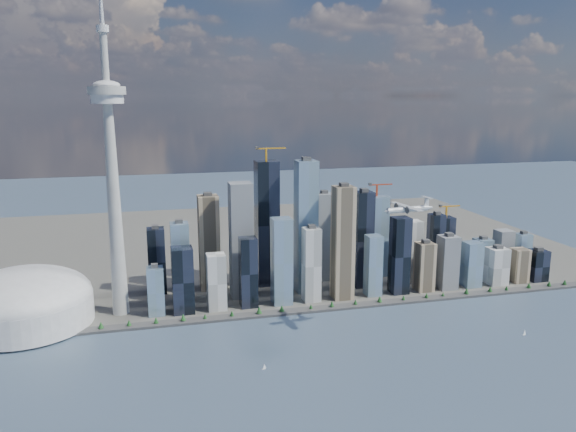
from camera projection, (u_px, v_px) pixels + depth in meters
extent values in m
plane|color=#34495C|center=(366.00, 385.00, 687.00)|extent=(4000.00, 4000.00, 0.00)
cube|color=#383838|center=(309.00, 310.00, 923.64)|extent=(1100.00, 22.00, 4.00)
cube|color=#4C4C47|center=(257.00, 243.00, 1350.46)|extent=(1400.00, 900.00, 3.00)
cylinder|color=#3F2D1E|center=(56.00, 332.00, 829.98)|extent=(1.00, 1.00, 2.40)
cone|color=#19481D|center=(56.00, 330.00, 829.22)|extent=(7.20, 7.20, 8.00)
cylinder|color=#3F2D1E|center=(117.00, 326.00, 850.64)|extent=(1.00, 1.00, 2.40)
cone|color=#19481D|center=(117.00, 324.00, 849.89)|extent=(7.20, 7.20, 8.00)
cylinder|color=#3F2D1E|center=(176.00, 321.00, 871.31)|extent=(1.00, 1.00, 2.40)
cone|color=#19481D|center=(175.00, 319.00, 870.55)|extent=(7.20, 7.20, 8.00)
cylinder|color=#3F2D1E|center=(231.00, 315.00, 891.97)|extent=(1.00, 1.00, 2.40)
cone|color=#19481D|center=(231.00, 313.00, 891.22)|extent=(7.20, 7.20, 8.00)
cylinder|color=#3F2D1E|center=(284.00, 311.00, 912.64)|extent=(1.00, 1.00, 2.40)
cone|color=#19481D|center=(284.00, 308.00, 911.89)|extent=(7.20, 7.20, 8.00)
cylinder|color=#3F2D1E|center=(334.00, 306.00, 933.31)|extent=(1.00, 1.00, 2.40)
cone|color=#19481D|center=(334.00, 304.00, 932.55)|extent=(7.20, 7.20, 8.00)
cylinder|color=#3F2D1E|center=(383.00, 301.00, 953.97)|extent=(1.00, 1.00, 2.40)
cone|color=#19481D|center=(383.00, 299.00, 953.22)|extent=(7.20, 7.20, 8.00)
cylinder|color=#3F2D1E|center=(429.00, 297.00, 974.64)|extent=(1.00, 1.00, 2.40)
cone|color=#19481D|center=(429.00, 295.00, 973.88)|extent=(7.20, 7.20, 8.00)
cylinder|color=#3F2D1E|center=(473.00, 293.00, 995.31)|extent=(1.00, 1.00, 2.40)
cone|color=#19481D|center=(473.00, 291.00, 994.55)|extent=(7.20, 7.20, 8.00)
cylinder|color=#3F2D1E|center=(516.00, 289.00, 1015.97)|extent=(1.00, 1.00, 2.40)
cone|color=#19481D|center=(516.00, 287.00, 1015.22)|extent=(7.20, 7.20, 8.00)
cylinder|color=#3F2D1E|center=(557.00, 285.00, 1036.64)|extent=(1.00, 1.00, 2.40)
cone|color=#19481D|center=(557.00, 283.00, 1035.88)|extent=(7.20, 7.20, 8.00)
cube|color=black|center=(183.00, 280.00, 902.35)|extent=(34.00, 34.00, 107.97)
cube|color=#7FA0C0|center=(181.00, 263.00, 946.68)|extent=(30.00, 30.00, 137.41)
cube|color=silver|center=(215.00, 282.00, 915.82)|extent=(30.00, 30.00, 93.24)
cube|color=tan|center=(207.00, 243.00, 1007.15)|extent=(36.00, 36.00, 171.76)
cube|color=gray|center=(242.00, 240.00, 965.03)|extent=(38.00, 38.00, 201.21)
cube|color=black|center=(248.00, 272.00, 926.36)|extent=(28.00, 28.00, 117.78)
cube|color=#7FA0C0|center=(280.00, 261.00, 936.39)|extent=(32.00, 32.00, 147.23)
cube|color=black|center=(267.00, 224.00, 1027.21)|extent=(40.00, 40.00, 230.65)
cube|color=#7FA0C0|center=(304.00, 227.00, 987.66)|extent=(36.00, 36.00, 235.56)
cube|color=silver|center=(311.00, 265.00, 951.56)|extent=(28.00, 28.00, 127.60)
cube|color=tan|center=(343.00, 243.00, 957.48)|extent=(34.00, 34.00, 196.30)
cube|color=gray|center=(324.00, 237.00, 1060.13)|extent=(30.00, 30.00, 166.86)
cube|color=black|center=(362.00, 240.00, 1020.06)|extent=(32.00, 32.00, 176.67)
cube|color=#7FA0C0|center=(372.00, 266.00, 979.85)|extent=(26.00, 26.00, 107.97)
cube|color=black|center=(398.00, 255.00, 988.69)|extent=(30.00, 30.00, 137.41)
cube|color=#7FA0C0|center=(375.00, 236.00, 1086.20)|extent=(34.00, 34.00, 157.04)
cube|color=silver|center=(411.00, 252.00, 1050.08)|extent=(28.00, 28.00, 117.78)
cube|color=tan|center=(424.00, 267.00, 1005.76)|extent=(30.00, 30.00, 88.34)
cube|color=gray|center=(449.00, 262.00, 1016.65)|extent=(32.00, 32.00, 98.15)
cube|color=black|center=(436.00, 247.00, 1060.98)|extent=(26.00, 26.00, 127.60)
cube|color=#7FA0C0|center=(473.00, 264.00, 1030.12)|extent=(30.00, 30.00, 83.43)
cube|color=black|center=(444.00, 243.00, 1127.11)|extent=(28.00, 28.00, 107.97)
cube|color=#7FA0C0|center=(482.00, 257.00, 1090.48)|extent=(30.00, 30.00, 73.61)
cube|color=silver|center=(497.00, 266.00, 1043.58)|extent=(34.00, 34.00, 68.71)
cube|color=tan|center=(518.00, 265.00, 1054.83)|extent=(28.00, 28.00, 63.80)
cube|color=gray|center=(502.00, 252.00, 1099.67)|extent=(30.00, 30.00, 88.34)
cube|color=black|center=(538.00, 265.00, 1066.07)|extent=(32.00, 32.00, 58.89)
cube|color=#7FA0C0|center=(522.00, 253.00, 1111.43)|extent=(26.00, 26.00, 78.52)
cube|color=black|center=(156.00, 261.00, 991.35)|extent=(30.00, 30.00, 117.78)
cube|color=#7FA0C0|center=(158.00, 291.00, 895.90)|extent=(26.00, 26.00, 78.52)
cube|color=orange|center=(266.00, 155.00, 1000.72)|extent=(3.00, 3.00, 22.00)
cube|color=orange|center=(271.00, 148.00, 1000.38)|extent=(55.00, 2.20, 2.20)
cube|color=#383838|center=(257.00, 147.00, 994.06)|extent=(6.00, 4.00, 4.00)
cube|color=#B83A1A|center=(377.00, 190.00, 1067.43)|extent=(3.00, 3.00, 22.00)
cube|color=#B83A1A|center=(381.00, 185.00, 1066.84)|extent=(48.00, 2.20, 2.20)
cube|color=#383838|center=(370.00, 184.00, 1061.27)|extent=(6.00, 4.00, 4.00)
cube|color=orange|center=(446.00, 212.00, 1113.48)|extent=(3.00, 3.00, 22.00)
cube|color=orange|center=(450.00, 206.00, 1112.79)|extent=(45.00, 2.20, 2.20)
cube|color=#383838|center=(441.00, 206.00, 1107.54)|extent=(6.00, 4.00, 4.00)
cone|color=#9E9E99|center=(115.00, 210.00, 873.15)|extent=(26.00, 26.00, 340.00)
cylinder|color=silver|center=(107.00, 99.00, 837.50)|extent=(48.00, 48.00, 14.00)
cylinder|color=#9E9E99|center=(107.00, 91.00, 834.98)|extent=(56.00, 56.00, 12.00)
ellipsoid|color=silver|center=(106.00, 85.00, 833.31)|extent=(40.00, 40.00, 14.00)
cylinder|color=#9E9E99|center=(104.00, 57.00, 824.92)|extent=(11.00, 11.00, 80.00)
cylinder|color=silver|center=(103.00, 29.00, 816.53)|extent=(18.00, 18.00, 10.00)
cylinder|color=silver|center=(25.00, 310.00, 861.31)|extent=(200.00, 200.00, 44.00)
ellipsoid|color=silver|center=(24.00, 297.00, 856.70)|extent=(200.00, 200.00, 84.00)
cylinder|color=silver|center=(408.00, 209.00, 784.69)|extent=(65.50, 16.39, 8.00)
cone|color=silver|center=(387.00, 211.00, 772.54)|extent=(9.72, 9.07, 8.00)
cone|color=silver|center=(429.00, 208.00, 797.28)|extent=(13.44, 9.56, 8.00)
cube|color=silver|center=(406.00, 206.00, 782.89)|extent=(19.02, 70.72, 1.25)
cylinder|color=silver|center=(412.00, 210.00, 770.81)|extent=(14.22, 6.25, 4.50)
cylinder|color=silver|center=(401.00, 206.00, 795.82)|extent=(14.22, 6.25, 4.50)
cylinder|color=#3F3F3F|center=(407.00, 210.00, 768.11)|extent=(1.67, 9.97, 10.00)
cylinder|color=#3F3F3F|center=(396.00, 206.00, 793.12)|extent=(1.67, 9.97, 10.00)
cube|color=silver|center=(427.00, 202.00, 794.25)|extent=(7.07, 1.90, 13.75)
cube|color=silver|center=(427.00, 197.00, 792.79)|extent=(8.38, 23.03, 0.88)
cube|color=silver|center=(264.00, 369.00, 727.50)|extent=(5.47, 2.55, 0.70)
cylinder|color=#999999|center=(264.00, 366.00, 726.65)|extent=(0.21, 0.21, 7.90)
cube|color=silver|center=(524.00, 335.00, 831.17)|extent=(6.00, 3.32, 0.77)
cylinder|color=#999999|center=(524.00, 332.00, 830.24)|extent=(0.23, 0.23, 8.62)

